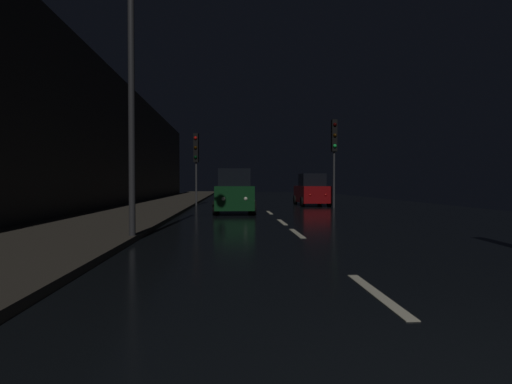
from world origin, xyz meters
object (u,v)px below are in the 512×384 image
traffic_light_far_right (334,143)px  car_approaching_headlights (234,193)px  streetlamp_overhead (147,22)px  traffic_light_far_left (196,153)px  car_parked_right_far (312,191)px

traffic_light_far_right → car_approaching_headlights: size_ratio=1.21×
traffic_light_far_right → streetlamp_overhead: size_ratio=0.62×
traffic_light_far_left → car_parked_right_far: size_ratio=1.14×
car_parked_right_far → traffic_light_far_right: bearing=-164.2°
traffic_light_far_right → car_approaching_headlights: (-6.02, -3.68, -2.87)m
streetlamp_overhead → car_parked_right_far: streetlamp_overhead is taller
traffic_light_far_right → car_parked_right_far: traffic_light_far_right is taller
car_parked_right_far → streetlamp_overhead: bearing=155.7°
streetlamp_overhead → car_approaching_headlights: bearing=77.3°
traffic_light_far_left → car_approaching_headlights: size_ratio=1.10×
traffic_light_far_left → streetlamp_overhead: (0.21, -16.84, 2.07)m
car_parked_right_far → car_approaching_headlights: bearing=141.3°
traffic_light_far_right → car_approaching_headlights: traffic_light_far_right is taller
traffic_light_far_left → streetlamp_overhead: bearing=8.5°
streetlamp_overhead → car_parked_right_far: (7.47, 16.52, -4.57)m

